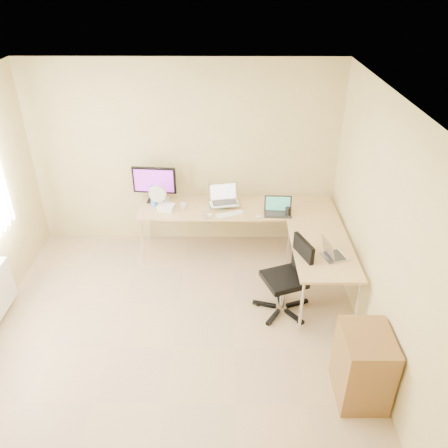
{
  "coord_description": "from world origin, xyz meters",
  "views": [
    {
      "loc": [
        0.58,
        -3.5,
        3.61
      ],
      "look_at": [
        0.55,
        1.1,
        0.9
      ],
      "focal_mm": 35.95,
      "sensor_mm": 36.0,
      "label": 1
    }
  ],
  "objects_px": {
    "mug": "(184,206)",
    "laptop_return": "(336,249)",
    "laptop_center": "(224,195)",
    "cabinet": "(363,367)",
    "desk_main": "(237,230)",
    "laptop_black": "(278,207)",
    "desk_fan": "(158,197)",
    "office_chair": "(284,276)",
    "keyboard": "(230,214)",
    "monitor": "(155,184)",
    "desk_return": "(319,273)",
    "water_bottle": "(154,196)"
  },
  "relations": [
    {
      "from": "laptop_black",
      "to": "cabinet",
      "type": "xyz_separation_m",
      "value": [
        0.6,
        -2.23,
        -0.48
      ]
    },
    {
      "from": "monitor",
      "to": "laptop_center",
      "type": "distance_m",
      "value": 0.97
    },
    {
      "from": "monitor",
      "to": "cabinet",
      "type": "distance_m",
      "value": 3.49
    },
    {
      "from": "desk_fan",
      "to": "desk_return",
      "type": "bearing_deg",
      "value": -16.12
    },
    {
      "from": "desk_return",
      "to": "laptop_return",
      "type": "relative_size",
      "value": 4.17
    },
    {
      "from": "mug",
      "to": "laptop_return",
      "type": "xyz_separation_m",
      "value": [
        1.79,
        -1.12,
        0.06
      ]
    },
    {
      "from": "cabinet",
      "to": "laptop_black",
      "type": "bearing_deg",
      "value": 104.93
    },
    {
      "from": "monitor",
      "to": "cabinet",
      "type": "relative_size",
      "value": 0.77
    },
    {
      "from": "water_bottle",
      "to": "desk_fan",
      "type": "relative_size",
      "value": 0.99
    },
    {
      "from": "laptop_black",
      "to": "desk_fan",
      "type": "relative_size",
      "value": 1.19
    },
    {
      "from": "keyboard",
      "to": "cabinet",
      "type": "relative_size",
      "value": 0.48
    },
    {
      "from": "desk_main",
      "to": "cabinet",
      "type": "xyz_separation_m",
      "value": [
        1.13,
        -2.44,
        -0.01
      ]
    },
    {
      "from": "laptop_return",
      "to": "keyboard",
      "type": "bearing_deg",
      "value": 33.79
    },
    {
      "from": "laptop_center",
      "to": "laptop_black",
      "type": "bearing_deg",
      "value": -28.29
    },
    {
      "from": "desk_main",
      "to": "keyboard",
      "type": "height_order",
      "value": "keyboard"
    },
    {
      "from": "office_chair",
      "to": "desk_main",
      "type": "bearing_deg",
      "value": 91.79
    },
    {
      "from": "laptop_black",
      "to": "cabinet",
      "type": "relative_size",
      "value": 0.47
    },
    {
      "from": "desk_main",
      "to": "monitor",
      "type": "distance_m",
      "value": 1.3
    },
    {
      "from": "laptop_black",
      "to": "laptop_return",
      "type": "bearing_deg",
      "value": -57.59
    },
    {
      "from": "desk_main",
      "to": "desk_fan",
      "type": "xyz_separation_m",
      "value": [
        -1.06,
        0.0,
        0.52
      ]
    },
    {
      "from": "desk_return",
      "to": "water_bottle",
      "type": "height_order",
      "value": "water_bottle"
    },
    {
      "from": "keyboard",
      "to": "office_chair",
      "type": "distance_m",
      "value": 1.21
    },
    {
      "from": "desk_return",
      "to": "monitor",
      "type": "relative_size",
      "value": 2.19
    },
    {
      "from": "desk_fan",
      "to": "laptop_return",
      "type": "relative_size",
      "value": 0.96
    },
    {
      "from": "desk_return",
      "to": "laptop_black",
      "type": "distance_m",
      "value": 1.03
    },
    {
      "from": "desk_main",
      "to": "laptop_return",
      "type": "xyz_separation_m",
      "value": [
        1.07,
        -1.18,
        0.47
      ]
    },
    {
      "from": "desk_main",
      "to": "office_chair",
      "type": "xyz_separation_m",
      "value": [
        0.52,
        -1.24,
        0.14
      ]
    },
    {
      "from": "laptop_center",
      "to": "cabinet",
      "type": "xyz_separation_m",
      "value": [
        1.3,
        -2.45,
        -0.54
      ]
    },
    {
      "from": "mug",
      "to": "desk_return",
      "type": "bearing_deg",
      "value": -28.88
    },
    {
      "from": "water_bottle",
      "to": "office_chair",
      "type": "bearing_deg",
      "value": -37.25
    },
    {
      "from": "water_bottle",
      "to": "desk_fan",
      "type": "bearing_deg",
      "value": -4.85
    },
    {
      "from": "desk_return",
      "to": "keyboard",
      "type": "distance_m",
      "value": 1.38
    },
    {
      "from": "cabinet",
      "to": "water_bottle",
      "type": "bearing_deg",
      "value": 132.61
    },
    {
      "from": "laptop_return",
      "to": "monitor",
      "type": "bearing_deg",
      "value": 41.78
    },
    {
      "from": "laptop_black",
      "to": "office_chair",
      "type": "bearing_deg",
      "value": -87.43
    },
    {
      "from": "desk_main",
      "to": "office_chair",
      "type": "bearing_deg",
      "value": -67.45
    },
    {
      "from": "mug",
      "to": "cabinet",
      "type": "xyz_separation_m",
      "value": [
        1.85,
        -2.37,
        -0.41
      ]
    },
    {
      "from": "laptop_black",
      "to": "office_chair",
      "type": "distance_m",
      "value": 1.09
    },
    {
      "from": "monitor",
      "to": "laptop_center",
      "type": "relative_size",
      "value": 1.52
    },
    {
      "from": "laptop_black",
      "to": "laptop_return",
      "type": "distance_m",
      "value": 1.12
    },
    {
      "from": "laptop_center",
      "to": "keyboard",
      "type": "height_order",
      "value": "laptop_center"
    },
    {
      "from": "laptop_black",
      "to": "water_bottle",
      "type": "bearing_deg",
      "value": 175.98
    },
    {
      "from": "keyboard",
      "to": "laptop_return",
      "type": "xyz_separation_m",
      "value": [
        1.17,
        -0.96,
        0.1
      ]
    },
    {
      "from": "desk_main",
      "to": "cabinet",
      "type": "distance_m",
      "value": 2.68
    },
    {
      "from": "mug",
      "to": "desk_fan",
      "type": "relative_size",
      "value": 0.3
    },
    {
      "from": "laptop_black",
      "to": "desk_main",
      "type": "bearing_deg",
      "value": 162.14
    },
    {
      "from": "desk_return",
      "to": "cabinet",
      "type": "distance_m",
      "value": 1.44
    },
    {
      "from": "laptop_return",
      "to": "mug",
      "type": "bearing_deg",
      "value": 41.28
    },
    {
      "from": "cabinet",
      "to": "laptop_center",
      "type": "bearing_deg",
      "value": 117.95
    },
    {
      "from": "office_chair",
      "to": "cabinet",
      "type": "height_order",
      "value": "office_chair"
    }
  ]
}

